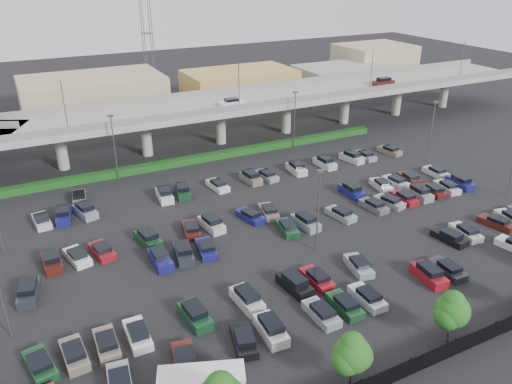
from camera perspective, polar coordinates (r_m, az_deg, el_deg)
ground at (r=65.69m, az=3.04°, el=-3.39°), size 280.00×280.00×0.00m
overpass at (r=90.17m, az=-7.21°, el=9.25°), size 150.00×13.00×15.80m
hedge at (r=86.02m, az=-5.23°, el=4.05°), size 66.00×1.60×1.10m
fence at (r=47.41m, az=20.75°, el=-16.74°), size 70.00×0.10×2.00m
tree_row at (r=46.98m, az=20.59°, el=-13.02°), size 65.07×3.66×5.94m
shuttle_bus at (r=42.02m, az=-6.23°, el=-20.82°), size 7.20×4.59×2.19m
parked_cars at (r=62.91m, az=4.14°, el=-4.15°), size 63.10×41.65×1.67m
light_poles at (r=62.80m, az=-1.01°, el=1.58°), size 66.90×48.38×10.30m
distant_buildings at (r=122.30m, az=-6.44°, el=11.92°), size 138.00×24.00×9.00m
comm_tower at (r=129.19m, az=-12.38°, el=17.57°), size 2.40×2.40×30.00m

